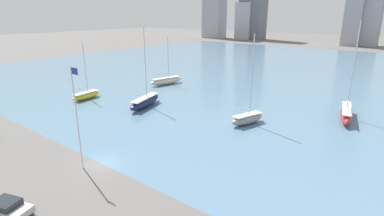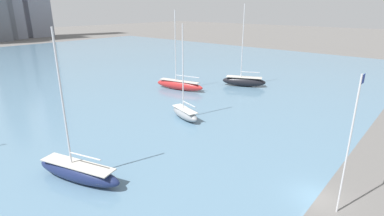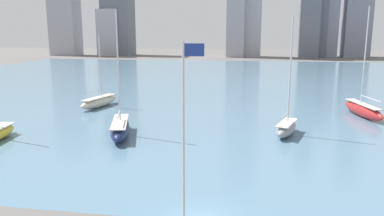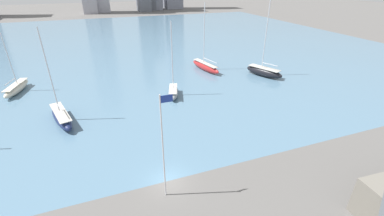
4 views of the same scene
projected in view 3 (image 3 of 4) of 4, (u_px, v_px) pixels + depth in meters
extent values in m
cube|color=slate|center=(239.00, 82.00, 92.26)|extent=(180.00, 140.00, 0.00)
cylinder|color=silver|center=(184.00, 144.00, 21.62)|extent=(0.14, 0.14, 11.80)
cube|color=#1E3899|center=(194.00, 50.00, 20.44)|extent=(1.10, 0.03, 0.70)
cube|color=#9E9EA8|center=(64.00, 3.00, 194.46)|extent=(13.86, 11.03, 54.05)
cube|color=#A8A8B2|center=(109.00, 33.00, 195.91)|extent=(10.95, 9.16, 23.76)
cube|color=slate|center=(118.00, 8.00, 196.08)|extent=(14.95, 13.02, 49.11)
cube|color=slate|center=(317.00, 25.00, 183.63)|extent=(7.53, 14.39, 31.36)
cube|color=gray|center=(327.00, 18.00, 181.54)|extent=(9.13, 11.08, 37.20)
ellipsoid|color=#19234C|center=(120.00, 129.00, 44.60)|extent=(4.79, 10.08, 1.84)
cube|color=#BCB7AD|center=(120.00, 122.00, 44.43)|extent=(3.92, 8.26, 0.10)
cube|color=#2D2D33|center=(120.00, 133.00, 44.70)|extent=(0.65, 1.75, 0.83)
cylinder|color=silver|center=(118.00, 66.00, 43.85)|extent=(0.18, 0.18, 12.94)
cylinder|color=silver|center=(119.00, 114.00, 43.09)|extent=(1.18, 3.66, 0.14)
ellipsoid|color=beige|center=(99.00, 102.00, 61.89)|extent=(4.00, 9.45, 1.69)
cube|color=beige|center=(99.00, 97.00, 61.73)|extent=(3.28, 7.75, 0.10)
cube|color=#2D2D33|center=(99.00, 105.00, 61.98)|extent=(0.54, 1.66, 0.76)
cylinder|color=silver|center=(100.00, 66.00, 61.35)|extent=(0.18, 0.18, 10.01)
cylinder|color=silver|center=(94.00, 92.00, 60.31)|extent=(1.07, 3.94, 0.14)
ellipsoid|color=gray|center=(286.00, 129.00, 44.95)|extent=(3.70, 6.71, 1.62)
cube|color=silver|center=(287.00, 123.00, 44.80)|extent=(3.03, 5.50, 0.10)
cube|color=#2D2D33|center=(286.00, 132.00, 45.04)|extent=(0.50, 1.16, 0.73)
cylinder|color=silver|center=(290.00, 70.00, 43.96)|extent=(0.18, 0.18, 12.50)
cylinder|color=silver|center=(285.00, 115.00, 43.50)|extent=(1.17, 3.29, 0.14)
ellipsoid|color=#B72828|center=(363.00, 110.00, 54.87)|extent=(3.93, 10.92, 1.93)
cube|color=#BCB7AD|center=(363.00, 104.00, 54.69)|extent=(3.22, 8.95, 0.10)
cube|color=#2D2D33|center=(363.00, 114.00, 54.98)|extent=(0.56, 1.93, 0.87)
cylinder|color=silver|center=(365.00, 56.00, 54.08)|extent=(0.18, 0.18, 13.91)
cylinder|color=silver|center=(371.00, 99.00, 52.60)|extent=(1.26, 5.32, 0.14)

